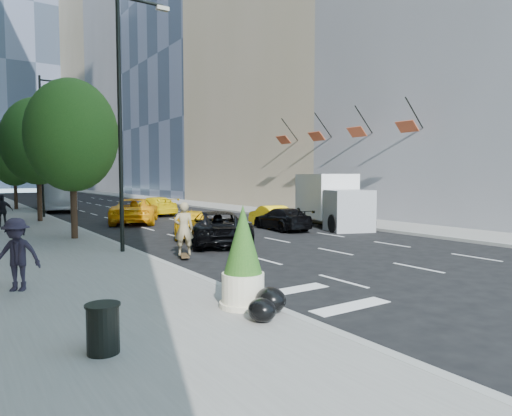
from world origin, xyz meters
TOP-DOWN VIEW (x-y plane):
  - ground at (0.00, 0.00)m, footprint 160.00×160.00m
  - sidewalk_right at (10.00, 30.00)m, footprint 4.00×120.00m
  - tower_right_glass at (22.00, 50.00)m, footprint 20.00×24.00m
  - tower_right_mid at (22.00, 74.00)m, footprint 20.00×24.00m
  - tower_right_far at (22.00, 98.00)m, footprint 20.00×24.00m
  - tower_distant at (0.00, 120.00)m, footprint 40.00×20.00m
  - lamp_near at (-6.32, 4.00)m, footprint 2.13×0.22m
  - lamp_far at (-6.32, 22.00)m, footprint 2.13×0.22m
  - tree_near at (-7.20, 9.00)m, footprint 4.20×4.20m
  - tree_mid at (-7.20, 19.00)m, footprint 4.50×4.50m
  - tree_far at (-7.20, 32.00)m, footprint 3.90×3.90m
  - traffic_signal at (-6.40, 40.00)m, footprint 2.48×0.53m
  - facade_flags at (10.64, 10.00)m, footprint 1.85×13.30m
  - skateboarder at (-4.82, 1.97)m, footprint 0.84×0.68m
  - black_sedan_lincoln at (-2.00, 4.59)m, footprint 4.30×6.02m
  - black_sedan_mercedes at (3.71, 7.19)m, footprint 2.21×4.55m
  - taxi_a at (-2.00, 7.14)m, footprint 3.28×4.63m
  - taxi_b at (4.20, 9.00)m, footprint 2.11×4.13m
  - taxi_c at (-2.00, 15.61)m, footprint 4.89×6.47m
  - taxi_d at (1.20, 20.50)m, footprint 2.57×5.16m
  - city_bus at (-3.87, 31.09)m, footprint 4.74×12.10m
  - box_truck at (7.30, 6.98)m, footprint 4.53×7.11m
  - pedestrian_b at (-9.56, 16.32)m, footprint 1.12×0.53m
  - pedestrian_c at (-10.66, -0.56)m, footprint 1.40×1.23m
  - trash_can at (-9.98, -6.00)m, footprint 0.53×0.53m
  - planter_shrub at (-6.60, -5.00)m, footprint 0.96×0.96m
  - garbage_bags at (-6.55, -5.88)m, footprint 1.11×1.07m

SIDE VIEW (x-z plane):
  - ground at x=0.00m, z-range 0.00..0.00m
  - sidewalk_right at x=10.00m, z-range 0.00..0.15m
  - garbage_bags at x=-6.55m, z-range 0.14..0.69m
  - trash_can at x=-9.98m, z-range 0.15..0.95m
  - black_sedan_mercedes at x=3.71m, z-range 0.00..1.27m
  - taxi_b at x=4.20m, z-range 0.00..1.30m
  - taxi_d at x=1.20m, z-range 0.00..1.44m
  - taxi_a at x=-2.00m, z-range 0.00..1.46m
  - black_sedan_lincoln at x=-2.00m, z-range 0.00..1.52m
  - taxi_c at x=-2.00m, z-range 0.00..1.63m
  - skateboarder at x=-4.82m, z-range 0.00..1.99m
  - pedestrian_b at x=-9.56m, z-range 0.15..2.02m
  - pedestrian_c at x=-10.66m, z-range 0.15..2.03m
  - planter_shrub at x=-6.60m, z-range 0.09..2.40m
  - box_truck at x=7.30m, z-range 0.03..3.23m
  - city_bus at x=-3.87m, z-range 0.00..3.29m
  - traffic_signal at x=-6.40m, z-range 1.63..6.83m
  - tree_far at x=-7.20m, z-range 1.16..8.09m
  - tree_near at x=-7.20m, z-range 1.24..8.70m
  - tree_mid at x=-7.20m, z-range 1.32..9.31m
  - lamp_near at x=-6.32m, z-range 0.81..10.81m
  - lamp_far at x=-6.32m, z-range 0.81..10.81m
  - facade_flags at x=10.64m, z-range 5.16..7.21m
  - tower_right_far at x=22.00m, z-range 0.00..50.00m
  - tower_right_glass at x=22.00m, z-range 0.00..58.00m
  - tower_right_mid at x=22.00m, z-range 0.00..65.00m
  - tower_distant at x=0.00m, z-range 0.00..90.00m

